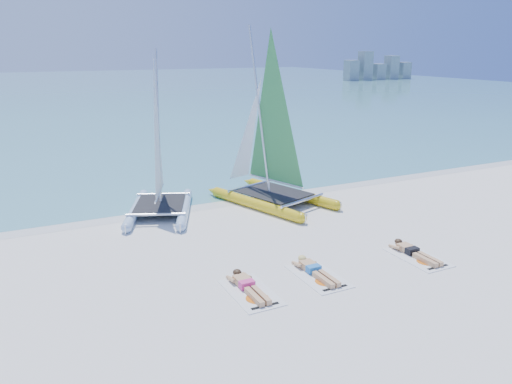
# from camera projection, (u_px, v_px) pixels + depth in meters

# --- Properties ---
(ground) EXTENTS (140.00, 140.00, 0.00)m
(ground) POSITION_uv_depth(u_px,v_px,m) (293.00, 252.00, 14.45)
(ground) COLOR silver
(ground) RESTS_ON ground
(sea) EXTENTS (140.00, 115.00, 0.01)m
(sea) POSITION_uv_depth(u_px,v_px,m) (62.00, 90.00, 68.73)
(sea) COLOR #689EAE
(sea) RESTS_ON ground
(wet_sand_strip) EXTENTS (140.00, 1.40, 0.01)m
(wet_sand_strip) POSITION_uv_depth(u_px,v_px,m) (221.00, 201.00, 19.19)
(wet_sand_strip) COLOR silver
(wet_sand_strip) RESTS_ON ground
(distant_skyline) EXTENTS (14.00, 2.00, 5.00)m
(distant_skyline) POSITION_uv_depth(u_px,v_px,m) (377.00, 69.00, 90.08)
(distant_skyline) COLOR #8F979D
(distant_skyline) RESTS_ON ground
(catamaran_blue) EXTENTS (3.53, 4.76, 5.87)m
(catamaran_blue) POSITION_uv_depth(u_px,v_px,m) (158.00, 165.00, 17.42)
(catamaran_blue) COLOR #A9CBDE
(catamaran_blue) RESTS_ON ground
(catamaran_yellow) EXTENTS (3.79, 5.42, 6.73)m
(catamaran_yellow) POSITION_uv_depth(u_px,v_px,m) (265.00, 147.00, 18.71)
(catamaran_yellow) COLOR yellow
(catamaran_yellow) RESTS_ON ground
(towel_a) EXTENTS (1.00, 1.85, 0.02)m
(towel_a) POSITION_uv_depth(u_px,v_px,m) (251.00, 292.00, 12.05)
(towel_a) COLOR white
(towel_a) RESTS_ON ground
(sunbather_a) EXTENTS (0.37, 1.73, 0.26)m
(sunbather_a) POSITION_uv_depth(u_px,v_px,m) (248.00, 285.00, 12.19)
(sunbather_a) COLOR tan
(sunbather_a) RESTS_ON towel_a
(towel_b) EXTENTS (1.00, 1.85, 0.02)m
(towel_b) POSITION_uv_depth(u_px,v_px,m) (318.00, 276.00, 12.90)
(towel_b) COLOR white
(towel_b) RESTS_ON ground
(sunbather_b) EXTENTS (0.37, 1.73, 0.26)m
(sunbather_b) POSITION_uv_depth(u_px,v_px,m) (314.00, 270.00, 13.04)
(sunbather_b) COLOR tan
(sunbather_b) RESTS_ON towel_b
(towel_c) EXTENTS (1.00, 1.85, 0.02)m
(towel_c) POSITION_uv_depth(u_px,v_px,m) (418.00, 257.00, 14.06)
(towel_c) COLOR white
(towel_c) RESTS_ON ground
(sunbather_c) EXTENTS (0.37, 1.73, 0.26)m
(sunbather_c) POSITION_uv_depth(u_px,v_px,m) (413.00, 251.00, 14.20)
(sunbather_c) COLOR tan
(sunbather_c) RESTS_ON towel_c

